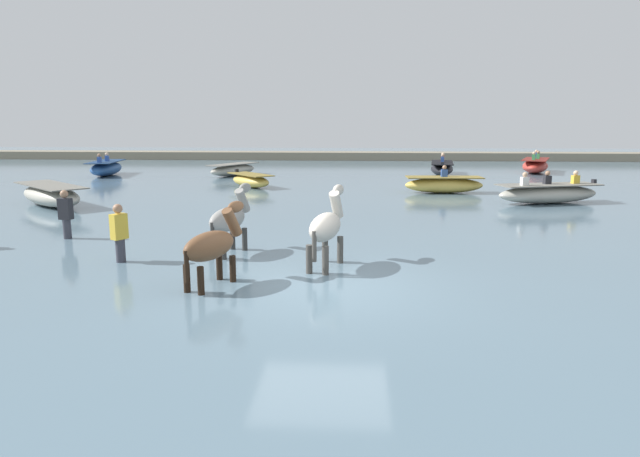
% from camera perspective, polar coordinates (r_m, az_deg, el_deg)
% --- Properties ---
extents(ground_plane, '(120.00, 120.00, 0.00)m').
position_cam_1_polar(ground_plane, '(10.32, 0.20, -7.89)').
color(ground_plane, '#666051').
extents(water_surface, '(90.00, 90.00, 0.38)m').
position_cam_1_polar(water_surface, '(20.01, 1.85, 1.86)').
color(water_surface, slate).
rests_on(water_surface, ground).
extents(horse_lead_pinto, '(0.84, 1.85, 2.00)m').
position_cam_1_polar(horse_lead_pinto, '(11.30, 0.67, -0.01)').
color(horse_lead_pinto, beige).
rests_on(horse_lead_pinto, ground).
extents(horse_trailing_grey, '(0.85, 1.75, 1.91)m').
position_cam_1_polar(horse_trailing_grey, '(12.68, -9.27, 0.77)').
color(horse_trailing_grey, gray).
rests_on(horse_trailing_grey, ground).
extents(horse_flank_bay, '(0.99, 1.66, 1.85)m').
position_cam_1_polar(horse_flank_bay, '(10.20, -10.98, -1.93)').
color(horse_flank_bay, brown).
rests_on(horse_flank_bay, ground).
extents(boat_near_starboard, '(1.93, 4.00, 1.27)m').
position_cam_1_polar(boat_near_starboard, '(33.45, -21.03, 5.78)').
color(boat_near_starboard, '#28518E').
rests_on(boat_near_starboard, water_surface).
extents(boat_distant_east, '(3.30, 1.28, 1.16)m').
position_cam_1_polar(boat_distant_east, '(24.03, 12.56, 4.39)').
color(boat_distant_east, gold).
rests_on(boat_distant_east, water_surface).
extents(boat_distant_west, '(3.89, 3.68, 0.75)m').
position_cam_1_polar(boat_distant_west, '(22.01, -25.83, 3.08)').
color(boat_distant_west, '#B2AD9E').
rests_on(boat_distant_west, water_surface).
extents(boat_mid_channel, '(2.59, 3.70, 0.66)m').
position_cam_1_polar(boat_mid_channel, '(31.52, -8.88, 5.97)').
color(boat_mid_channel, '#B2AD9E').
rests_on(boat_mid_channel, water_surface).
extents(boat_far_inshore, '(1.76, 4.17, 1.19)m').
position_cam_1_polar(boat_far_inshore, '(32.39, 12.37, 6.03)').
color(boat_far_inshore, black).
rests_on(boat_far_inshore, water_surface).
extents(boat_near_port, '(2.70, 4.09, 1.28)m').
position_cam_1_polar(boat_near_port, '(35.34, 21.16, 6.02)').
color(boat_near_port, '#BC382D').
rests_on(boat_near_port, water_surface).
extents(boat_far_offshore, '(4.11, 2.25, 1.18)m').
position_cam_1_polar(boat_far_offshore, '(22.08, 22.31, 3.34)').
color(boat_far_offshore, '#B2AD9E').
rests_on(boat_far_offshore, water_surface).
extents(boat_mid_outer, '(2.56, 2.77, 0.74)m').
position_cam_1_polar(boat_mid_outer, '(25.76, -7.11, 4.90)').
color(boat_mid_outer, gold).
rests_on(boat_mid_outer, water_surface).
extents(person_onlooker_left, '(0.35, 0.25, 1.63)m').
position_cam_1_polar(person_onlooker_left, '(15.57, -24.52, 0.81)').
color(person_onlooker_left, '#383842').
rests_on(person_onlooker_left, ground).
extents(person_wading_close, '(0.34, 0.38, 1.63)m').
position_cam_1_polar(person_wading_close, '(12.52, -19.80, -1.08)').
color(person_wading_close, '#383842').
rests_on(person_wading_close, ground).
extents(far_shoreline, '(80.00, 2.40, 0.99)m').
position_cam_1_polar(far_shoreline, '(44.57, 2.80, 7.20)').
color(far_shoreline, gray).
rests_on(far_shoreline, ground).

